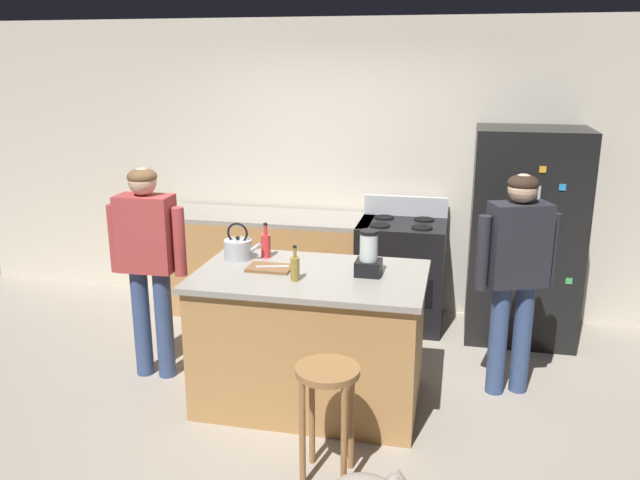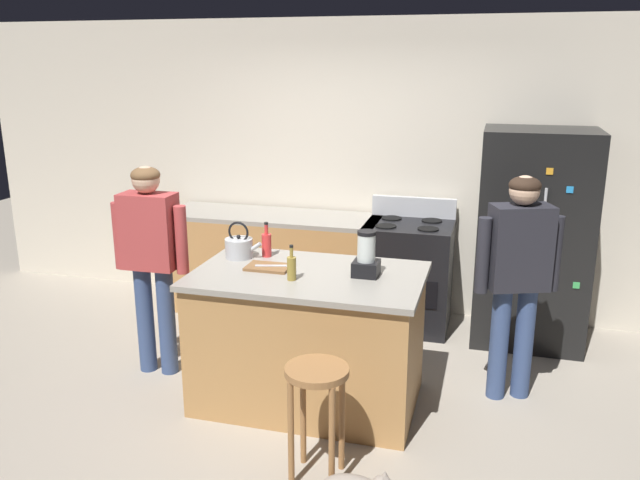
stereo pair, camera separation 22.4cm
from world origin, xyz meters
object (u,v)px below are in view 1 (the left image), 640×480
stove_range (401,273)px  bottle_vinegar (295,268)px  kitchen_island (311,338)px  refrigerator (525,236)px  bar_stool (328,393)px  cutting_board (270,268)px  blender_appliance (369,256)px  person_by_sink_right (516,265)px  tea_kettle (238,248)px  person_by_island_left (148,253)px  bottle_soda (266,245)px  chef_knife (272,266)px

stove_range → bottle_vinegar: (-0.54, -1.68, 0.55)m
kitchen_island → refrigerator: size_ratio=0.86×
refrigerator → bar_stool: size_ratio=2.59×
bottle_vinegar → cutting_board: 0.30m
refrigerator → blender_appliance: bearing=-127.8°
person_by_sink_right → tea_kettle: size_ratio=5.81×
blender_appliance → bottle_vinegar: (-0.45, -0.21, -0.04)m
cutting_board → blender_appliance: bearing=2.9°
blender_appliance → cutting_board: 0.69m
tea_kettle → cutting_board: (0.29, -0.19, -0.07)m
person_by_island_left → tea_kettle: bearing=7.3°
person_by_sink_right → tea_kettle: person_by_sink_right is taller
refrigerator → bottle_soda: size_ratio=7.03×
bottle_soda → bottle_vinegar: (0.33, -0.45, -0.01)m
tea_kettle → cutting_board: tea_kettle is taller
person_by_sink_right → bottle_soda: 1.77m
bar_stool → chef_knife: (-0.56, 0.85, 0.43)m
refrigerator → bottle_vinegar: size_ratio=7.63×
kitchen_island → bottle_vinegar: size_ratio=6.56×
chef_knife → blender_appliance: bearing=-11.5°
blender_appliance → person_by_sink_right: bearing=21.4°
stove_range → bottle_soda: size_ratio=4.41×
cutting_board → chef_knife: 0.02m
chef_knife → tea_kettle: bearing=134.2°
person_by_sink_right → cutting_board: 1.70m
bar_stool → blender_appliance: size_ratio=2.27×
person_by_sink_right → cutting_board: (-1.65, -0.42, -0.01)m
person_by_island_left → chef_knife: 0.98m
bottle_vinegar → tea_kettle: bearing=144.4°
refrigerator → chef_knife: (-1.78, -1.48, 0.07)m
blender_appliance → bottle_soda: (-0.78, 0.23, -0.03)m
stove_range → bottle_vinegar: bearing=-107.7°
person_by_sink_right → bar_stool: 1.71m
tea_kettle → chef_knife: bearing=-31.4°
kitchen_island → blender_appliance: size_ratio=5.07×
kitchen_island → bar_stool: 0.88m
bar_stool → chef_knife: bearing=123.5°
person_by_sink_right → chef_knife: size_ratio=7.28×
refrigerator → cutting_board: 2.33m
kitchen_island → chef_knife: (-0.27, 0.02, 0.50)m
blender_appliance → cutting_board: bearing=-177.1°
refrigerator → tea_kettle: (-2.09, -1.29, 0.13)m
cutting_board → refrigerator: bearing=39.5°
refrigerator → blender_appliance: 1.84m
bottle_vinegar → person_by_sink_right: bearing=22.8°
bar_stool → tea_kettle: size_ratio=2.52×
person_by_island_left → blender_appliance: person_by_island_left is taller
stove_range → bar_stool: bearing=-94.3°
kitchen_island → chef_knife: bearing=175.7°
refrigerator → cutting_board: (-1.80, -1.48, 0.06)m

